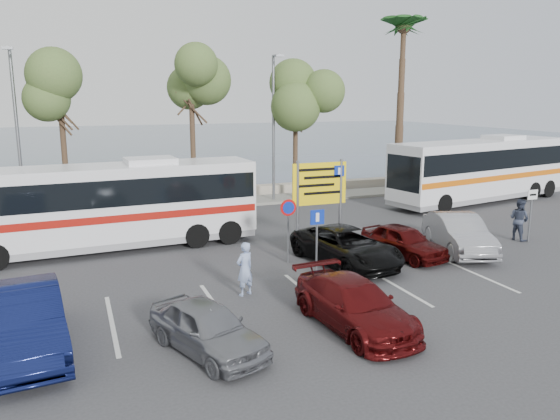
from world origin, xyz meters
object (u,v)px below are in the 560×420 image
object	(u,v)px
coach_bus_left	(108,209)
car_silver_a	(207,328)
pedestrian_far	(519,219)
coach_bus_right	(480,172)
pedestrian_near	(245,269)
suv_black	(346,246)
car_silver_b	(459,234)
car_red	(403,241)
street_lamp_left	(17,125)
car_blue	(24,321)
car_maroon	(354,305)
direction_sign	(320,191)
street_lamp_right	(274,121)

from	to	relation	value
coach_bus_left	car_silver_a	xyz separation A→B (m)	(1.50, -10.00, -1.05)
pedestrian_far	car_silver_a	bearing A→B (deg)	98.35
coach_bus_right	pedestrian_near	bearing A→B (deg)	-150.68
suv_black	car_silver_b	distance (m)	4.80
suv_black	pedestrian_far	world-z (taller)	pedestrian_far
car_red	pedestrian_far	bearing A→B (deg)	-8.93
street_lamp_left	car_red	xyz separation A→B (m)	(13.70, -12.02, -3.99)
pedestrian_far	street_lamp_left	bearing A→B (deg)	47.48
car_blue	pedestrian_far	bearing A→B (deg)	5.65
coach_bus_left	car_silver_b	distance (m)	13.65
car_silver_b	pedestrian_far	world-z (taller)	pedestrian_far
car_maroon	car_silver_b	world-z (taller)	car_silver_b
direction_sign	pedestrian_far	xyz separation A→B (m)	(8.64, -1.28, -1.55)
direction_sign	suv_black	size ratio (longest dim) A/B	0.76
direction_sign	suv_black	bearing A→B (deg)	-79.97
street_lamp_right	car_red	distance (m)	12.68
street_lamp_right	car_blue	xyz separation A→B (m)	(-12.00, -15.50, -3.81)
direction_sign	coach_bus_right	distance (m)	14.33
coach_bus_left	pedestrian_far	world-z (taller)	coach_bus_left
coach_bus_right	car_silver_b	size ratio (longest dim) A/B	2.78
car_red	direction_sign	bearing A→B (deg)	134.92
direction_sign	coach_bus_left	distance (m)	8.24
coach_bus_left	car_silver_a	size ratio (longest dim) A/B	3.24
car_blue	pedestrian_near	world-z (taller)	pedestrian_near
direction_sign	coach_bus_right	size ratio (longest dim) A/B	0.29
street_lamp_right	coach_bus_left	distance (m)	12.17
car_maroon	pedestrian_far	distance (m)	12.03
suv_black	pedestrian_near	xyz separation A→B (m)	(-4.35, -1.70, 0.17)
car_silver_a	car_blue	distance (m)	4.28
street_lamp_right	pedestrian_near	size ratio (longest dim) A/B	4.83
suv_black	car_maroon	bearing A→B (deg)	-125.23
pedestrian_far	street_lamp_right	bearing A→B (deg)	17.84
car_maroon	suv_black	distance (m)	5.55
street_lamp_left	suv_black	bearing A→B (deg)	-46.76
car_silver_b	street_lamp_left	bearing A→B (deg)	161.14
direction_sign	car_silver_a	xyz separation A→B (m)	(-6.00, -6.70, -1.82)
car_blue	direction_sign	bearing A→B (deg)	21.22
pedestrian_far	car_blue	bearing A→B (deg)	89.87
street_lamp_left	car_blue	world-z (taller)	street_lamp_left
street_lamp_left	car_silver_b	xyz separation A→B (m)	(16.10, -12.17, -3.87)
coach_bus_right	pedestrian_far	xyz separation A→B (m)	(-4.29, -7.41, -0.86)
car_silver_a	pedestrian_far	xyz separation A→B (m)	(14.64, 5.41, 0.28)
coach_bus_left	suv_black	bearing A→B (deg)	-32.65
car_silver_a	pedestrian_near	xyz separation A→B (m)	(1.96, 3.30, 0.22)
street_lamp_right	pedestrian_near	bearing A→B (deg)	-113.77
direction_sign	car_maroon	world-z (taller)	direction_sign
coach_bus_left	coach_bus_right	xyz separation A→B (m)	(20.43, 2.83, 0.09)
car_silver_a	car_blue	bearing A→B (deg)	138.78
car_red	suv_black	distance (m)	2.40
car_maroon	coach_bus_right	bearing A→B (deg)	35.71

